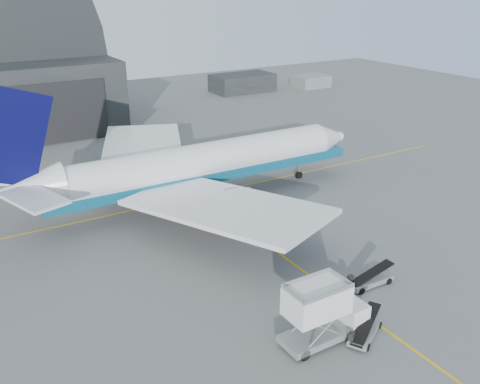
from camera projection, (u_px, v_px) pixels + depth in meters
ground at (297, 266)px, 49.18m from camera, size 200.00×200.00×0.00m
taxi_lines at (228, 217)px, 59.24m from camera, size 80.00×42.12×0.02m
distant_bldg_a at (242, 91)px, 124.59m from camera, size 14.00×8.00×4.00m
distant_bldg_b at (311, 87)px, 129.56m from camera, size 8.00×6.00×2.80m
airliner at (192, 166)px, 61.59m from camera, size 45.70×44.31×16.04m
catering_truck at (322, 313)px, 38.27m from camera, size 6.81×2.69×4.67m
pushback_tug at (245, 212)px, 59.06m from camera, size 3.79×2.39×1.69m
belt_loader_a at (365, 331)px, 39.34m from camera, size 4.28×3.24×1.67m
belt_loader_b at (369, 280)px, 45.90m from camera, size 4.57×1.64×1.74m
traffic_cone at (327, 278)px, 46.72m from camera, size 0.40×0.40×0.58m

